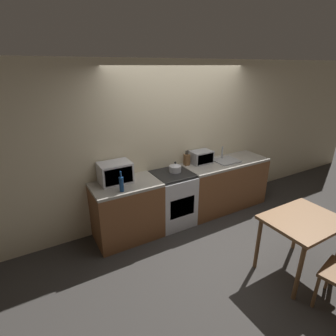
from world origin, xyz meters
The scene contains 12 objects.
ground_plane centered at (0.00, 0.00, 0.00)m, with size 16.00×16.00×0.00m, color #33302D.
wall_back centered at (0.00, 1.02, 1.30)m, with size 10.00×0.06×2.60m.
counter_left_run centered at (-1.11, 0.68, 0.45)m, with size 0.99×0.62×0.90m.
counter_right_run centered at (0.80, 0.68, 0.45)m, with size 1.61×0.62×0.90m.
stove_range centered at (-0.31, 0.68, 0.45)m, with size 0.61×0.62×0.90m.
kettle centered at (-0.24, 0.72, 0.97)m, with size 0.20×0.20×0.17m.
microwave centered at (-1.21, 0.80, 1.05)m, with size 0.46×0.33×0.30m.
bottle centered at (-1.24, 0.48, 1.01)m, with size 0.06×0.06×0.29m.
knife_block centered at (0.09, 0.88, 1.00)m, with size 0.08×0.09×0.26m.
toaster_oven centered at (0.36, 0.84, 1.01)m, with size 0.37×0.26×0.22m.
sink_basin centered at (0.81, 0.69, 0.92)m, with size 0.42×0.36×0.24m.
dining_table centered at (0.48, -1.09, 0.67)m, with size 0.91×0.70×0.78m.
Camera 1 is at (-2.29, -2.61, 2.50)m, focal length 28.00 mm.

